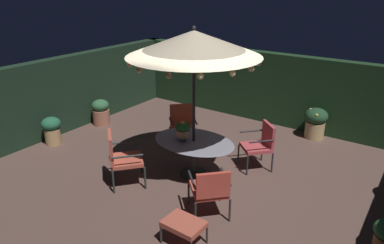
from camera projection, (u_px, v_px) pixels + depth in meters
The scene contains 14 objects.
ground_plane at pixel (200, 173), 7.27m from camera, with size 8.50×7.22×0.02m, color brown.
hedge_backdrop_rear at pixel (272, 88), 9.56m from camera, with size 8.50×0.30×1.89m, color #1C361E.
hedge_backdrop_left at pixel (66, 94), 9.10m from camera, with size 0.30×7.22×1.89m, color #1A2E1F.
patio_dining_table at pixel (194, 147), 6.99m from camera, with size 1.68×1.19×0.74m.
patio_umbrella at pixel (194, 44), 6.25m from camera, with size 2.43×2.43×2.91m.
centerpiece_planter at pixel (183, 129), 6.86m from camera, with size 0.28×0.28×0.40m.
patio_chair_north at pixel (260, 143), 7.29m from camera, with size 0.78×0.78×0.96m.
patio_chair_northeast at pixel (182, 123), 8.29m from camera, with size 0.80×0.80×0.97m.
patio_chair_east at pixel (121, 155), 6.67m from camera, with size 0.88×0.87×1.05m.
patio_chair_southeast at pixel (210, 188), 5.75m from camera, with size 0.85×0.85×0.91m.
ottoman_footrest at pixel (184, 225), 5.21m from camera, with size 0.59×0.44×0.38m.
potted_plant_right_near at pixel (316, 122), 8.74m from camera, with size 0.55×0.55×0.76m.
potted_plant_back_right at pixel (101, 112), 9.58m from camera, with size 0.45×0.45×0.69m.
potted_plant_front_corner at pixel (52, 129), 8.42m from camera, with size 0.45×0.45×0.67m.
Camera 1 is at (3.51, -5.32, 3.65)m, focal length 33.57 mm.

